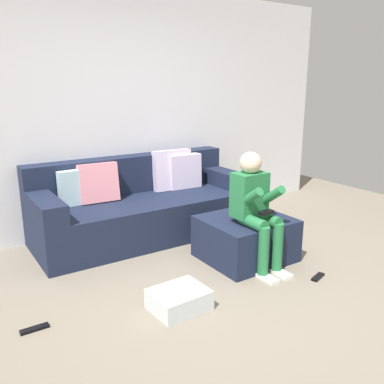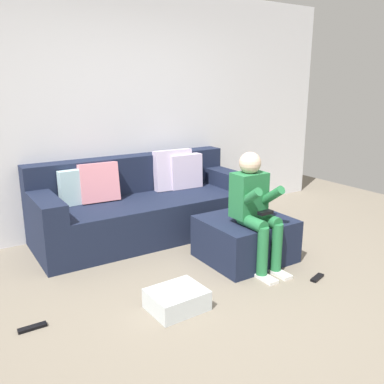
{
  "view_description": "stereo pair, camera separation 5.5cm",
  "coord_description": "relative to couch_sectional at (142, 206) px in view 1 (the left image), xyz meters",
  "views": [
    {
      "loc": [
        -1.95,
        -2.26,
        1.69
      ],
      "look_at": [
        0.29,
        1.15,
        0.6
      ],
      "focal_mm": 38.52,
      "sensor_mm": 36.0,
      "label": 1
    },
    {
      "loc": [
        -1.9,
        -2.29,
        1.69
      ],
      "look_at": [
        0.29,
        1.15,
        0.6
      ],
      "focal_mm": 38.52,
      "sensor_mm": 36.0,
      "label": 2
    }
  ],
  "objects": [
    {
      "name": "wall_back",
      "position": [
        -0.02,
        0.45,
        1.02
      ],
      "size": [
        6.03,
        0.1,
        2.73
      ],
      "primitive_type": "cube",
      "color": "silver",
      "rests_on": "ground_plane"
    },
    {
      "name": "ottoman",
      "position": [
        0.54,
        -1.15,
        -0.13
      ],
      "size": [
        0.8,
        0.73,
        0.41
      ],
      "primitive_type": "cube",
      "color": "#192138",
      "rests_on": "ground_plane"
    },
    {
      "name": "remote_under_side_table",
      "position": [
        -1.49,
        -1.28,
        -0.33
      ],
      "size": [
        0.2,
        0.05,
        0.02
      ],
      "primitive_type": "cube",
      "rotation": [
        0.0,
        0.0,
        0.0
      ],
      "color": "black",
      "rests_on": "ground_plane"
    },
    {
      "name": "remote_near_ottoman",
      "position": [
        0.8,
        -1.84,
        -0.33
      ],
      "size": [
        0.18,
        0.1,
        0.02
      ],
      "primitive_type": "cube",
      "rotation": [
        0.0,
        0.0,
        0.3
      ],
      "color": "black",
      "rests_on": "ground_plane"
    },
    {
      "name": "ground_plane",
      "position": [
        -0.02,
        -1.75,
        -0.34
      ],
      "size": [
        7.84,
        7.84,
        0.0
      ],
      "primitive_type": "plane",
      "color": "slate"
    },
    {
      "name": "person_seated",
      "position": [
        0.49,
        -1.32,
        0.28
      ],
      "size": [
        0.31,
        0.59,
        1.08
      ],
      "color": "#26723F",
      "rests_on": "ground_plane"
    },
    {
      "name": "couch_sectional",
      "position": [
        0.0,
        0.0,
        0.0
      ],
      "size": [
        2.4,
        0.94,
        0.92
      ],
      "color": "#192138",
      "rests_on": "ground_plane"
    },
    {
      "name": "storage_bin",
      "position": [
        -0.5,
        -1.59,
        -0.26
      ],
      "size": [
        0.43,
        0.36,
        0.16
      ],
      "primitive_type": "cube",
      "rotation": [
        0.0,
        0.0,
        0.04
      ],
      "color": "silver",
      "rests_on": "ground_plane"
    },
    {
      "name": "remote_by_storage_bin",
      "position": [
        -0.29,
        -1.37,
        -0.33
      ],
      "size": [
        0.17,
        0.13,
        0.02
      ],
      "primitive_type": "cube",
      "rotation": [
        0.0,
        0.0,
        -0.54
      ],
      "color": "black",
      "rests_on": "ground_plane"
    }
  ]
}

